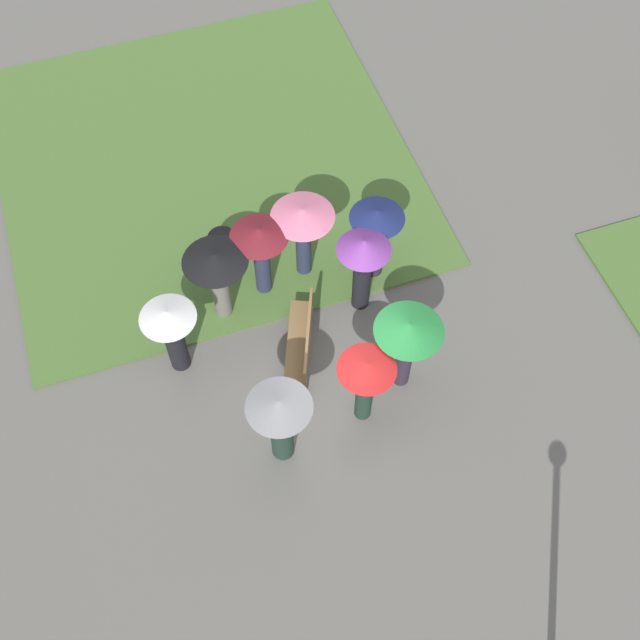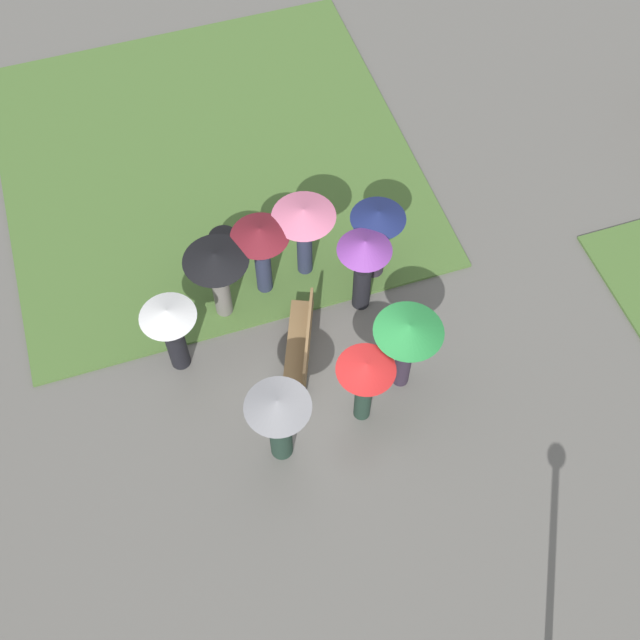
{
  "view_description": "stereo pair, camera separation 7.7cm",
  "coord_description": "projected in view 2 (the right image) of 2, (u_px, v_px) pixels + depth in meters",
  "views": [
    {
      "loc": [
        6.48,
        -2.49,
        12.97
      ],
      "look_at": [
        -0.57,
        -0.1,
        1.07
      ],
      "focal_mm": 45.0,
      "sensor_mm": 36.0,
      "label": 1
    },
    {
      "loc": [
        6.5,
        -2.42,
        12.97
      ],
      "look_at": [
        -0.57,
        -0.1,
        1.07
      ],
      "focal_mm": 45.0,
      "sensor_mm": 36.0,
      "label": 2
    }
  ],
  "objects": [
    {
      "name": "ground_plane",
      "position": [
        335.0,
        375.0,
        14.68
      ],
      "size": [
        90.0,
        90.0,
        0.0
      ],
      "primitive_type": "plane",
      "color": "#66635E"
    },
    {
      "name": "lawn_patch_near",
      "position": [
        207.0,
        161.0,
        17.44
      ],
      "size": [
        8.79,
        8.65,
        0.06
      ],
      "color": "#4C7033",
      "rests_on": "ground_plane"
    },
    {
      "name": "park_bench",
      "position": [
        302.0,
        341.0,
        14.51
      ],
      "size": [
        1.81,
        1.07,
        0.9
      ],
      "rotation": [
        0.0,
        0.0,
        -0.39
      ],
      "color": "brown",
      "rests_on": "ground_plane"
    },
    {
      "name": "trash_bin",
      "position": [
        225.0,
        249.0,
        15.67
      ],
      "size": [
        0.55,
        0.55,
        0.84
      ],
      "color": "#232326",
      "rests_on": "ground_plane"
    },
    {
      "name": "crowd_person_red",
      "position": [
        365.0,
        379.0,
        13.17
      ],
      "size": [
        0.99,
        0.99,
        1.8
      ],
      "rotation": [
        0.0,
        0.0,
        0.34
      ],
      "color": "#1E3328",
      "rests_on": "ground_plane"
    },
    {
      "name": "crowd_person_black",
      "position": [
        217.0,
        269.0,
        14.22
      ],
      "size": [
        1.18,
        1.18,
        1.85
      ],
      "rotation": [
        0.0,
        0.0,
        3.86
      ],
      "color": "slate",
      "rests_on": "ground_plane"
    },
    {
      "name": "crowd_person_green",
      "position": [
        407.0,
        339.0,
        13.41
      ],
      "size": [
        1.19,
        1.19,
        1.88
      ],
      "rotation": [
        0.0,
        0.0,
        3.89
      ],
      "color": "#2D2333",
      "rests_on": "ground_plane"
    },
    {
      "name": "crowd_person_pink",
      "position": [
        304.0,
        225.0,
        14.71
      ],
      "size": [
        1.19,
        1.19,
        1.87
      ],
      "rotation": [
        0.0,
        0.0,
        4.35
      ],
      "color": "#282D47",
      "rests_on": "ground_plane"
    },
    {
      "name": "crowd_person_purple",
      "position": [
        364.0,
        260.0,
        14.34
      ],
      "size": [
        0.99,
        0.99,
        1.95
      ],
      "rotation": [
        0.0,
        0.0,
        0.96
      ],
      "color": "black",
      "rests_on": "ground_plane"
    },
    {
      "name": "crowd_person_maroon",
      "position": [
        261.0,
        245.0,
        14.51
      ],
      "size": [
        1.08,
        1.08,
        1.87
      ],
      "rotation": [
        0.0,
        0.0,
        2.66
      ],
      "color": "#282D47",
      "rests_on": "ground_plane"
    },
    {
      "name": "crowd_person_grey",
      "position": [
        279.0,
        418.0,
        12.8
      ],
      "size": [
        1.08,
        1.08,
        1.9
      ],
      "rotation": [
        0.0,
        0.0,
        5.45
      ],
      "color": "#1E3328",
      "rests_on": "ground_plane"
    },
    {
      "name": "crowd_person_white",
      "position": [
        172.0,
        329.0,
        13.84
      ],
      "size": [
        0.99,
        0.99,
        1.74
      ],
      "rotation": [
        0.0,
        0.0,
        6.21
      ],
      "color": "black",
      "rests_on": "ground_plane"
    },
    {
      "name": "crowd_person_navy",
      "position": [
        377.0,
        234.0,
        14.89
      ],
      "size": [
        1.03,
        1.03,
        1.85
      ],
      "rotation": [
        0.0,
        0.0,
        4.18
      ],
      "color": "#2D2333",
      "rests_on": "ground_plane"
    }
  ]
}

